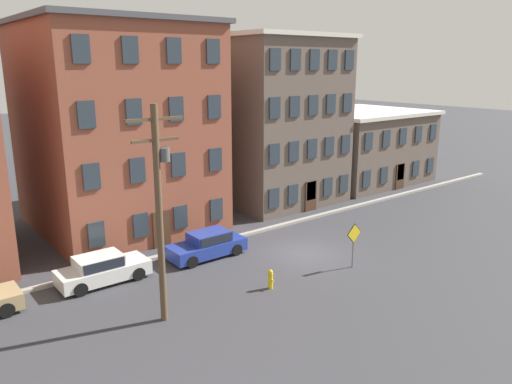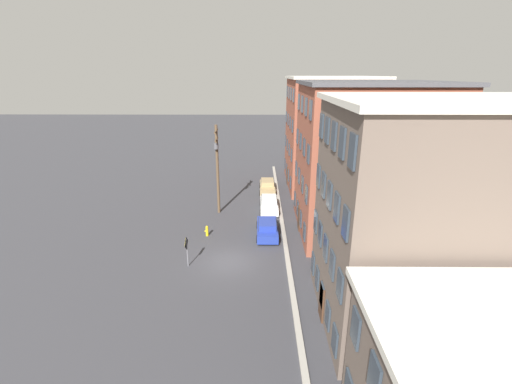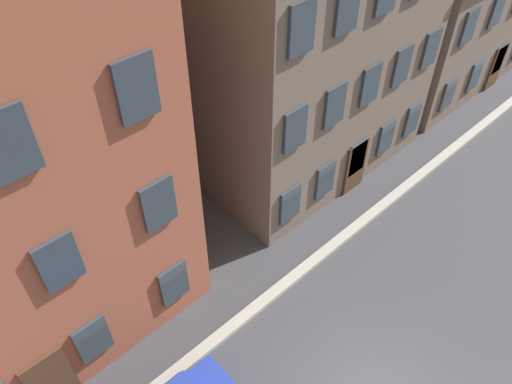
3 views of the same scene
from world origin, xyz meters
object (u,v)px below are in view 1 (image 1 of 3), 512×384
at_px(utility_pole, 160,204).
at_px(fire_hydrant, 271,279).
at_px(car_white, 102,268).
at_px(caution_sign, 354,238).
at_px(car_blue, 208,244).

distance_m(utility_pole, fire_hydrant, 7.11).
relative_size(car_white, caution_sign, 1.81).
bearing_deg(car_white, car_blue, -3.05).
xyz_separation_m(car_white, caution_sign, (11.17, -6.36, 0.87)).
relative_size(car_white, utility_pole, 0.49).
height_order(caution_sign, utility_pole, utility_pole).
bearing_deg(caution_sign, car_white, 150.35).
bearing_deg(fire_hydrant, caution_sign, -7.89).
height_order(car_white, utility_pole, utility_pole).
xyz_separation_m(caution_sign, fire_hydrant, (-5.08, 0.70, -1.14)).
bearing_deg(car_blue, utility_pole, -137.21).
height_order(car_white, caution_sign, caution_sign).
bearing_deg(fire_hydrant, utility_pole, 175.23).
height_order(utility_pole, fire_hydrant, utility_pole).
relative_size(car_white, car_blue, 1.00).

